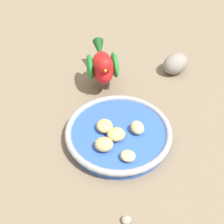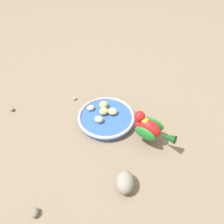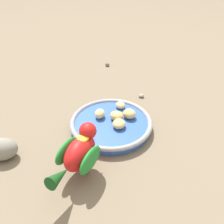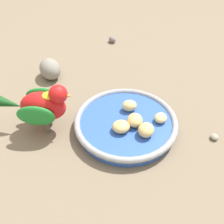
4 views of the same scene
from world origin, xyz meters
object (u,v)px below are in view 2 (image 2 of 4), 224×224
apple_piece_0 (104,111)px  pebble_0 (12,109)px  feeding_bowl (106,118)px  pebble_1 (75,98)px  apple_piece_2 (91,108)px  parrot (149,127)px  apple_piece_4 (112,112)px  apple_piece_1 (104,105)px  pebble_2 (35,213)px  apple_piece_3 (99,119)px  rock_large (125,182)px

apple_piece_0 → pebble_0: (0.37, 0.09, -0.03)m
feeding_bowl → pebble_1: 0.19m
feeding_bowl → apple_piece_2: (0.07, -0.02, 0.02)m
parrot → pebble_0: parrot is taller
feeding_bowl → parrot: (-0.17, 0.04, 0.05)m
parrot → pebble_0: bearing=21.4°
feeding_bowl → apple_piece_4: (-0.02, -0.02, 0.02)m
apple_piece_1 → pebble_0: (0.35, 0.12, -0.03)m
feeding_bowl → pebble_2: 0.40m
pebble_2 → apple_piece_4: bearing=-100.4°
apple_piece_1 → parrot: 0.22m
feeding_bowl → apple_piece_0: bearing=-39.8°
apple_piece_4 → pebble_2: (0.08, 0.41, -0.02)m
parrot → apple_piece_3: bearing=15.6°
apple_piece_0 → pebble_0: apple_piece_0 is taller
apple_piece_4 → rock_large: 0.29m
apple_piece_1 → apple_piece_2: apple_piece_1 is taller
apple_piece_3 → pebble_2: (0.04, 0.36, -0.02)m
parrot → pebble_1: parrot is taller
apple_piece_3 → pebble_1: apple_piece_3 is taller
apple_piece_0 → apple_piece_4: bearing=-165.7°
apple_piece_4 → pebble_1: bearing=-14.3°
pebble_1 → parrot: bearing=162.2°
apple_piece_0 → pebble_1: size_ratio=2.13×
apple_piece_4 → parrot: 0.17m
apple_piece_3 → pebble_1: 0.19m
pebble_1 → apple_piece_0: bearing=160.3°
parrot → pebble_0: size_ratio=9.94×
apple_piece_1 → apple_piece_2: (0.04, 0.03, -0.00)m
apple_piece_1 → pebble_2: bearing=86.1°
apple_piece_2 → pebble_2: apple_piece_2 is taller
apple_piece_2 → apple_piece_4: (-0.09, -0.01, 0.00)m
apple_piece_0 → apple_piece_2: (0.06, -0.00, -0.00)m
pebble_1 → pebble_2: bearing=104.0°
apple_piece_1 → pebble_0: apple_piece_1 is taller
apple_piece_2 → pebble_1: size_ratio=1.67×
apple_piece_4 → pebble_1: size_ratio=2.11×
feeding_bowl → apple_piece_0: (0.02, -0.01, 0.02)m
apple_piece_4 → rock_large: size_ratio=0.51×
apple_piece_2 → apple_piece_4: bearing=-176.2°
apple_piece_2 → apple_piece_3: (-0.05, 0.05, 0.00)m
feeding_bowl → apple_piece_0: 0.03m
apple_piece_4 → parrot: (-0.15, 0.06, 0.03)m
pebble_1 → pebble_2: (-0.12, 0.46, 0.00)m
feeding_bowl → apple_piece_1: size_ratio=6.17×
apple_piece_4 → feeding_bowl: bearing=52.2°
feeding_bowl → pebble_1: (0.17, -0.07, -0.01)m
apple_piece_1 → rock_large: bearing=122.1°
apple_piece_3 → pebble_0: apple_piece_3 is taller
pebble_0 → pebble_1: bearing=-144.5°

